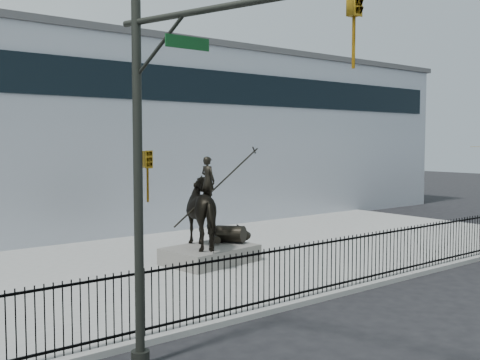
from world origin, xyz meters
TOP-DOWN VIEW (x-y plane):
  - ground at (0.00, 0.00)m, footprint 120.00×120.00m
  - plaza at (0.00, 7.00)m, footprint 30.00×12.00m
  - building at (0.00, 20.00)m, footprint 44.00×14.00m
  - picket_fence at (0.00, 1.25)m, footprint 22.10×0.10m
  - statue_plinth at (-0.93, 6.36)m, footprint 3.29×2.47m
  - equestrian_statue at (-0.88, 6.37)m, footprint 3.86×2.65m
  - traffic_signal_left at (-6.75, -0.62)m, footprint 1.52×4.84m

SIDE VIEW (x-z plane):
  - ground at x=0.00m, z-range 0.00..0.00m
  - plaza at x=0.00m, z-range 0.00..0.15m
  - statue_plinth at x=-0.93m, z-range 0.15..0.72m
  - picket_fence at x=0.00m, z-range 0.15..1.65m
  - equestrian_statue at x=-0.88m, z-range 0.26..3.56m
  - traffic_signal_left at x=-6.75m, z-range 0.53..7.53m
  - building at x=0.00m, z-range 0.00..9.00m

